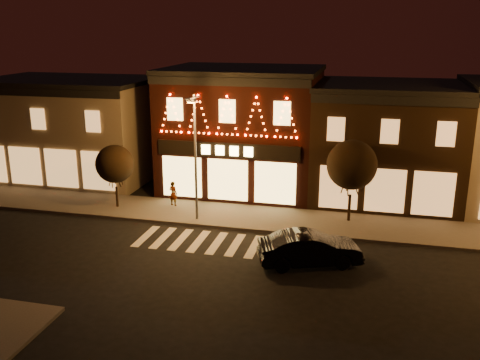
% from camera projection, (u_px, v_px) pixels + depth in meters
% --- Properties ---
extents(ground, '(120.00, 120.00, 0.00)m').
position_uv_depth(ground, '(172.00, 275.00, 24.21)').
color(ground, black).
rests_on(ground, ground).
extents(sidewalk_far, '(44.00, 4.00, 0.15)m').
position_uv_depth(sidewalk_far, '(252.00, 217.00, 31.19)').
color(sidewalk_far, '#47423D').
rests_on(sidewalk_far, ground).
extents(building_left, '(12.20, 8.28, 7.30)m').
position_uv_depth(building_left, '(72.00, 128.00, 39.19)').
color(building_left, '#806E5B').
rests_on(building_left, ground).
extents(building_pulp, '(10.20, 8.34, 8.30)m').
position_uv_depth(building_pulp, '(243.00, 129.00, 36.07)').
color(building_pulp, black).
rests_on(building_pulp, ground).
extents(building_right_a, '(9.20, 8.28, 7.50)m').
position_uv_depth(building_right_a, '(386.00, 142.00, 34.02)').
color(building_right_a, black).
rests_on(building_right_a, ground).
extents(streetlamp_mid, '(0.63, 1.65, 7.20)m').
position_uv_depth(streetlamp_mid, '(195.00, 149.00, 29.39)').
color(streetlamp_mid, '#59595E').
rests_on(streetlamp_mid, sidewalk_far).
extents(tree_left, '(2.33, 2.33, 3.89)m').
position_uv_depth(tree_left, '(115.00, 164.00, 32.11)').
color(tree_left, black).
rests_on(tree_left, sidewalk_far).
extents(tree_right, '(2.82, 2.82, 4.71)m').
position_uv_depth(tree_right, '(352.00, 165.00, 29.62)').
color(tree_right, black).
rests_on(tree_right, sidewalk_far).
extents(dark_sedan, '(5.14, 3.28, 1.60)m').
position_uv_depth(dark_sedan, '(310.00, 249.00, 25.02)').
color(dark_sedan, black).
rests_on(dark_sedan, ground).
extents(pedestrian, '(0.64, 0.51, 1.55)m').
position_uv_depth(pedestrian, '(173.00, 193.00, 32.87)').
color(pedestrian, gray).
rests_on(pedestrian, sidewalk_far).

